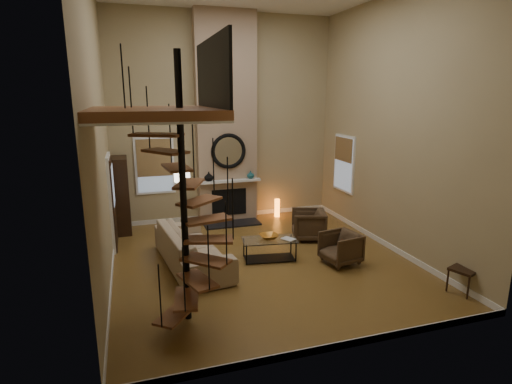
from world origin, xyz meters
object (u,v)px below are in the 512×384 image
object	(u,v)px
coffee_table	(269,247)
armchair_far	(343,247)
floor_lamp	(182,181)
hutch	(121,195)
accent_lamp	(277,208)
sofa	(191,247)
side_chair	(467,264)
armchair_near	(312,225)

from	to	relation	value
coffee_table	armchair_far	bearing A→B (deg)	-24.81
armchair_far	floor_lamp	bearing A→B (deg)	-140.96
hutch	armchair_far	distance (m)	5.59
accent_lamp	sofa	bearing A→B (deg)	-136.89
floor_lamp	accent_lamp	distance (m)	3.15
sofa	side_chair	world-z (taller)	side_chair
sofa	side_chair	distance (m)	5.16
sofa	armchair_near	distance (m)	3.09
armchair_far	coffee_table	world-z (taller)	armchair_far
armchair_near	floor_lamp	distance (m)	3.27
armchair_far	floor_lamp	xyz separation A→B (m)	(-2.92, 2.56, 1.06)
hutch	armchair_far	bearing A→B (deg)	-38.46
sofa	side_chair	size ratio (longest dim) A/B	2.79
armchair_near	accent_lamp	size ratio (longest dim) A/B	1.50
hutch	armchair_far	size ratio (longest dim) A/B	2.74
sofa	armchair_near	world-z (taller)	sofa
armchair_near	side_chair	xyz separation A→B (m)	(1.45, -3.30, 0.17)
sofa	accent_lamp	size ratio (longest dim) A/B	4.91
accent_lamp	side_chair	xyz separation A→B (m)	(1.61, -5.27, 0.28)
armchair_far	accent_lamp	size ratio (longest dim) A/B	1.34
sofa	armchair_far	distance (m)	3.12
armchair_near	side_chair	size ratio (longest dim) A/B	0.85
hutch	armchair_near	size ratio (longest dim) A/B	2.45
hutch	sofa	bearing A→B (deg)	-62.65
armchair_near	floor_lamp	size ratio (longest dim) A/B	0.46
floor_lamp	coffee_table	bearing A→B (deg)	-51.26
armchair_near	sofa	bearing A→B (deg)	-58.73
side_chair	coffee_table	bearing A→B (deg)	139.90
hutch	armchair_near	distance (m)	4.79
armchair_near	accent_lamp	distance (m)	1.98
armchair_near	accent_lamp	xyz separation A→B (m)	(-0.16, 1.97, -0.10)
hutch	side_chair	xyz separation A→B (m)	(5.81, -5.21, -0.42)
coffee_table	floor_lamp	size ratio (longest dim) A/B	0.71
sofa	floor_lamp	bearing A→B (deg)	-10.06
hutch	coffee_table	bearing A→B (deg)	-43.51
armchair_far	sofa	bearing A→B (deg)	-115.58
sofa	armchair_far	world-z (taller)	sofa
side_chair	hutch	bearing A→B (deg)	138.11
armchair_far	side_chair	distance (m)	2.28
coffee_table	side_chair	bearing A→B (deg)	-40.10
hutch	side_chair	distance (m)	7.81
side_chair	armchair_near	bearing A→B (deg)	113.74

